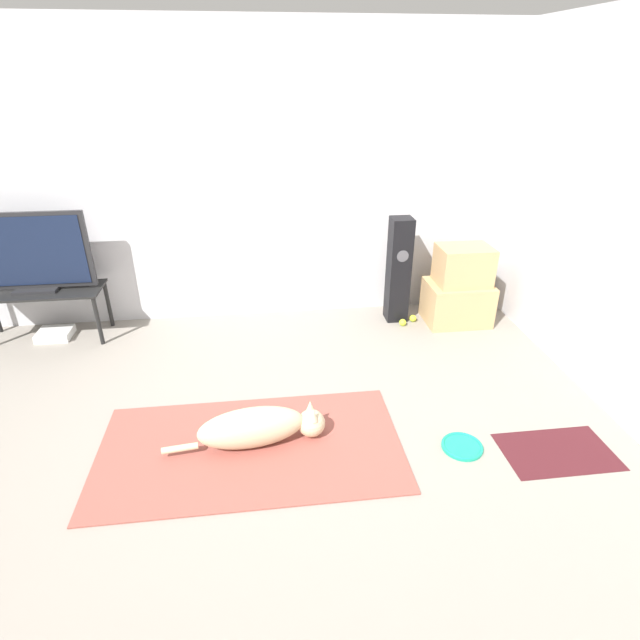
{
  "coord_description": "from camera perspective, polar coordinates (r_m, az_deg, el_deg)",
  "views": [
    {
      "loc": [
        0.22,
        -2.41,
        2.16
      ],
      "look_at": [
        0.64,
        0.95,
        0.45
      ],
      "focal_mm": 28.0,
      "sensor_mm": 36.0,
      "label": 1
    }
  ],
  "objects": [
    {
      "name": "wall_back",
      "position": [
        4.6,
        -10.07,
        15.29
      ],
      "size": [
        8.0,
        0.06,
        2.55
      ],
      "color": "silver",
      "rests_on": "ground_plane"
    },
    {
      "name": "tennis_ball_by_boxes",
      "position": [
        4.84,
        10.56,
        0.19
      ],
      "size": [
        0.07,
        0.07,
        0.07
      ],
      "color": "#C6E033",
      "rests_on": "ground_plane"
    },
    {
      "name": "tv_stand",
      "position": [
        4.94,
        -29.38,
        2.37
      ],
      "size": [
        1.05,
        0.41,
        0.46
      ],
      "color": "black",
      "rests_on": "ground_plane"
    },
    {
      "name": "door_mat",
      "position": [
        3.58,
        25.47,
        -13.4
      ],
      "size": [
        0.69,
        0.42,
        0.01
      ],
      "color": "#47191E",
      "rests_on": "ground_plane"
    },
    {
      "name": "cardboard_box_lower",
      "position": [
        4.87,
        15.38,
        1.96
      ],
      "size": [
        0.58,
        0.44,
        0.39
      ],
      "color": "tan",
      "rests_on": "ground_plane"
    },
    {
      "name": "tv",
      "position": [
        4.82,
        -30.4,
        6.6
      ],
      "size": [
        0.99,
        0.2,
        0.68
      ],
      "color": "#232326",
      "rests_on": "tv_stand"
    },
    {
      "name": "tennis_ball_near_speaker",
      "position": [
        4.74,
        9.43,
        -0.28
      ],
      "size": [
        0.07,
        0.07,
        0.07
      ],
      "color": "#C6E033",
      "rests_on": "ground_plane"
    },
    {
      "name": "dog",
      "position": [
        3.24,
        -6.97,
        -12.05
      ],
      "size": [
        1.03,
        0.31,
        0.27
      ],
      "color": "beige",
      "rests_on": "area_rug"
    },
    {
      "name": "ground_plane",
      "position": [
        3.24,
        -9.48,
        -15.44
      ],
      "size": [
        12.0,
        12.0,
        0.0
      ],
      "primitive_type": "plane",
      "color": "gray"
    },
    {
      "name": "area_rug",
      "position": [
        3.3,
        -7.91,
        -14.24
      ],
      "size": [
        1.91,
        1.03,
        0.01
      ],
      "color": "#934C42",
      "rests_on": "ground_plane"
    },
    {
      "name": "frisbee",
      "position": [
        3.4,
        15.94,
        -13.7
      ],
      "size": [
        0.26,
        0.26,
        0.03
      ],
      "color": "#199E7A",
      "rests_on": "ground_plane"
    },
    {
      "name": "floor_speaker",
      "position": [
        4.69,
        8.96,
        5.63
      ],
      "size": [
        0.19,
        0.2,
        0.99
      ],
      "color": "black",
      "rests_on": "ground_plane"
    },
    {
      "name": "cardboard_box_upper",
      "position": [
        4.74,
        16.08,
        6.02
      ],
      "size": [
        0.47,
        0.36,
        0.35
      ],
      "color": "tan",
      "rests_on": "cardboard_box_lower"
    },
    {
      "name": "game_console",
      "position": [
        5.06,
        -28.03,
        -1.41
      ],
      "size": [
        0.29,
        0.24,
        0.07
      ],
      "color": "white",
      "rests_on": "ground_plane"
    }
  ]
}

